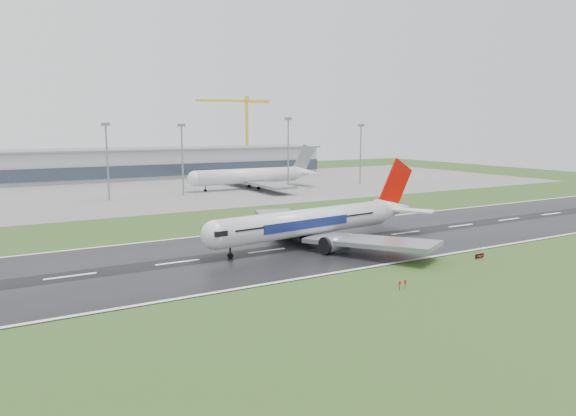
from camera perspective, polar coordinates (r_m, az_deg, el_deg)
ground at (r=114.15m, az=-2.34°, el=-4.73°), size 520.00×520.00×0.00m
runway at (r=114.14m, az=-2.34°, el=-4.71°), size 400.00×45.00×0.10m
apron at (r=230.94m, az=-16.71°, el=1.78°), size 400.00×130.00×0.08m
terminal at (r=288.86m, az=-19.48°, el=4.46°), size 240.00×36.00×15.00m
main_airliner at (r=120.25m, az=3.61°, el=0.37°), size 67.84×65.31×18.05m
parked_airliner at (r=229.86m, az=-3.91°, el=4.42°), size 63.43×59.13×18.43m
tower_crane at (r=329.98m, az=-4.51°, el=8.10°), size 46.63×9.19×46.00m
runway_sign at (r=114.48m, az=20.22°, el=-4.97°), size 2.31×0.51×1.04m
floodmast_2 at (r=202.51m, az=-19.15°, el=4.61°), size 0.64×0.64×27.36m
floodmast_3 at (r=209.53m, az=-11.48°, el=5.00°), size 0.64×0.64×27.07m
floodmast_4 at (r=228.90m, az=0.02°, el=5.84°), size 0.64×0.64×29.95m
floodmast_5 at (r=250.87m, az=7.94°, el=5.71°), size 0.64×0.64×27.28m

